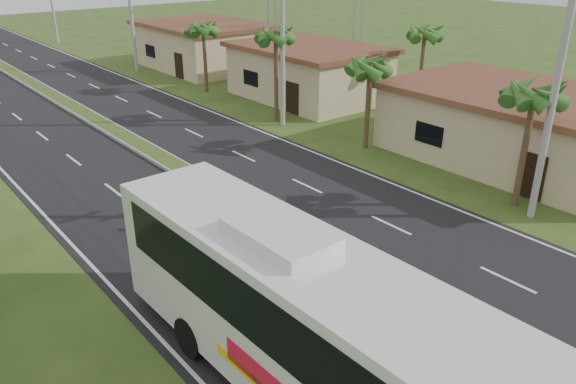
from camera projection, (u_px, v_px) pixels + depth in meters
ground at (441, 322)px, 16.29m from camera, size 180.00×180.00×0.00m
road_asphalt at (138, 146)px, 30.46m from camera, size 14.00×160.00×0.02m
median_strip at (138, 144)px, 30.42m from camera, size 1.20×160.00×0.18m
lane_edge_left at (7, 175)px, 26.60m from camera, size 0.12×160.00×0.01m
lane_edge_right at (239, 123)px, 34.33m from camera, size 0.12×160.00×0.01m
shop_near at (519, 125)px, 27.90m from camera, size 8.60×12.60×3.52m
shop_mid at (308, 72)px, 39.21m from camera, size 7.60×10.60×3.67m
shop_far at (203, 45)px, 49.10m from camera, size 8.60×11.60×3.82m
palm_verge_a at (534, 94)px, 21.69m from camera, size 2.40×2.40×5.45m
palm_verge_b at (370, 66)px, 28.45m from camera, size 2.40×2.40×5.05m
palm_verge_c at (276, 36)px, 32.75m from camera, size 2.40×2.40×5.85m
palm_verge_d at (203, 29)px, 39.65m from camera, size 2.40×2.40×5.25m
palm_behind_shop at (425, 33)px, 35.02m from camera, size 2.40×2.40×5.65m
utility_pole_a at (558, 76)px, 20.31m from camera, size 1.60×0.28×11.00m
utility_pole_b at (282, 18)px, 31.40m from camera, size 3.20×0.28×12.00m
utility_pole_c at (130, 2)px, 45.82m from camera, size 1.60×0.28×11.00m
coach_bus_main at (316, 325)px, 12.39m from camera, size 3.01×13.29×4.28m
motorcyclist at (214, 212)px, 21.24m from camera, size 1.96×0.80×2.13m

